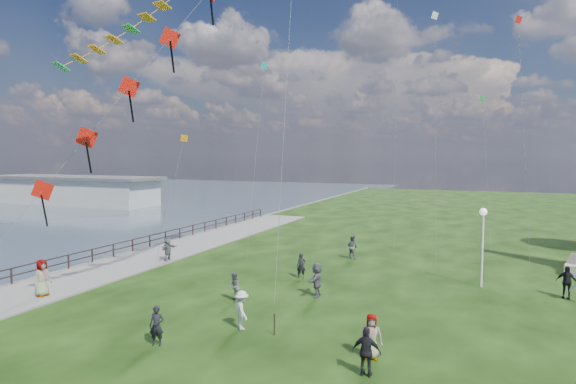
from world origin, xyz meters
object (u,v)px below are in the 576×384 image
at_px(person_2, 242,310).
at_px(person_4, 371,336).
at_px(person_9, 566,282).
at_px(lamppost, 483,230).
at_px(person_0, 157,326).
at_px(person_10, 42,280).
at_px(pier_pavilion, 74,190).
at_px(person_6, 301,266).
at_px(person_1, 234,287).
at_px(person_11, 317,280).
at_px(person_7, 352,247).
at_px(person_5, 168,250).
at_px(person_3, 367,352).

xyz_separation_m(person_2, person_4, (5.76, -0.81, 0.00)).
bearing_deg(person_2, person_9, -97.26).
distance_m(lamppost, person_0, 18.13).
height_order(person_9, person_10, person_10).
relative_size(pier_pavilion, person_0, 19.02).
distance_m(pier_pavilion, person_6, 58.51).
height_order(person_1, person_11, person_11).
xyz_separation_m(person_2, person_7, (0.65, 15.31, 0.02)).
distance_m(lamppost, person_1, 14.05).
xyz_separation_m(lamppost, person_4, (-3.52, -11.77, -2.38)).
xyz_separation_m(person_5, person_11, (12.15, -3.63, 0.06)).
bearing_deg(person_3, pier_pavilion, -36.96).
relative_size(person_0, person_6, 1.06).
bearing_deg(person_10, person_3, -92.36).
distance_m(person_2, person_6, 8.88).
distance_m(person_5, person_7, 12.91).
bearing_deg(person_9, person_2, -127.50).
relative_size(lamppost, person_6, 2.99).
distance_m(person_1, person_7, 12.40).
bearing_deg(person_1, person_11, 94.54).
height_order(person_1, person_9, person_9).
bearing_deg(person_10, person_7, -33.91).
distance_m(lamppost, person_7, 9.95).
distance_m(person_2, person_7, 15.32).
bearing_deg(person_4, lamppost, 57.13).
height_order(person_7, person_11, person_11).
relative_size(person_6, person_7, 0.88).
bearing_deg(person_11, lamppost, 119.13).
relative_size(person_3, person_5, 1.01).
bearing_deg(person_9, person_11, -143.73).
relative_size(person_1, person_5, 0.90).
xyz_separation_m(person_3, person_6, (-6.67, 11.11, -0.09)).
height_order(person_2, person_4, person_4).
distance_m(person_2, person_10, 11.63).
relative_size(person_2, person_9, 0.97).
bearing_deg(pier_pavilion, person_1, -36.19).
distance_m(person_3, person_4, 1.45).
bearing_deg(person_4, person_2, 155.79).
relative_size(pier_pavilion, person_2, 18.30).
bearing_deg(person_3, person_6, -60.09).
bearing_deg(person_3, person_9, -121.47).
bearing_deg(person_6, person_0, -121.03).
height_order(lamppost, person_6, lamppost).
bearing_deg(person_3, person_7, -74.32).
bearing_deg(person_10, person_5, -0.63).
bearing_deg(person_1, person_9, 85.40).
height_order(person_0, person_5, person_5).
distance_m(person_7, person_11, 9.69).
relative_size(lamppost, person_5, 2.69).
distance_m(person_0, person_6, 11.82).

